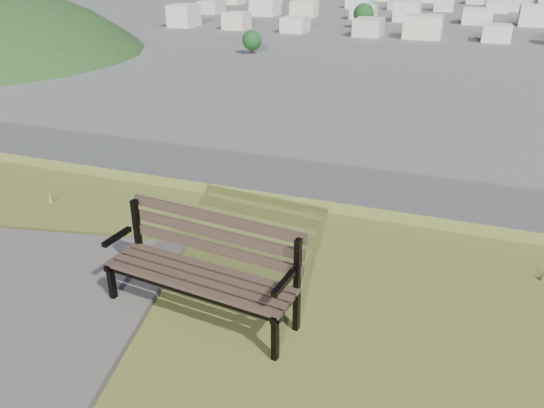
% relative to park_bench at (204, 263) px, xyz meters
% --- Properties ---
extents(park_bench, '(1.92, 0.80, 0.97)m').
position_rel_park_bench_xyz_m(park_bench, '(0.00, 0.00, 0.00)').
color(park_bench, '#3E2E24').
rests_on(park_bench, hilltop_mesa).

